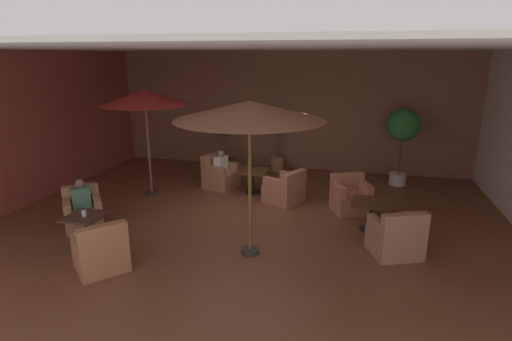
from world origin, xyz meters
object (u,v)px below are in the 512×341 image
(patio_umbrella_center_beige, at_px, (145,98))
(potted_tree_mid_left, at_px, (226,138))
(armchair_front_right_north, at_px, (285,190))
(potted_tree_mid_right, at_px, (278,128))
(potted_tree_left_corner, at_px, (402,130))
(cafe_table_front_left, at_px, (86,223))
(armchair_front_left_east, at_px, (101,252))
(cafe_table_mid_center, at_px, (372,208))
(armchair_front_right_east, at_px, (220,175))
(iced_drink_cup, at_px, (84,213))
(armchair_front_left_north, at_px, (83,212))
(armchair_mid_center_east, at_px, (350,198))
(patron_blue_shirt, at_px, (221,163))
(patron_by_window, at_px, (81,196))
(patio_umbrella_tall_red, at_px, (249,111))
(cafe_table_front_right, at_px, (253,175))
(armchair_mid_center_north, at_px, (396,238))

(patio_umbrella_center_beige, height_order, potted_tree_mid_left, patio_umbrella_center_beige)
(armchair_front_right_north, distance_m, potted_tree_mid_right, 2.95)
(potted_tree_left_corner, xyz_separation_m, potted_tree_mid_left, (-5.03, 0.27, -0.52))
(cafe_table_front_left, height_order, patio_umbrella_center_beige, patio_umbrella_center_beige)
(armchair_front_left_east, distance_m, armchair_front_right_north, 4.59)
(potted_tree_mid_right, bearing_deg, cafe_table_front_left, -112.33)
(cafe_table_mid_center, xyz_separation_m, potted_tree_mid_right, (-2.71, 3.86, 0.86))
(cafe_table_front_left, distance_m, potted_tree_mid_left, 5.71)
(armchair_front_left_east, relative_size, armchair_front_right_east, 1.12)
(iced_drink_cup, bearing_deg, armchair_front_right_north, 45.95)
(armchair_front_left_north, xyz_separation_m, armchair_mid_center_east, (5.37, 2.22, 0.01))
(cafe_table_front_left, bearing_deg, patron_blue_shirt, 72.02)
(potted_tree_mid_right, height_order, patron_by_window, potted_tree_mid_right)
(armchair_front_left_east, relative_size, patio_umbrella_tall_red, 0.39)
(armchair_front_right_north, xyz_separation_m, potted_tree_left_corner, (2.76, 2.11, 1.23))
(cafe_table_front_right, xyz_separation_m, armchair_front_right_east, (-1.00, 0.27, -0.15))
(armchair_front_left_east, height_order, iced_drink_cup, armchair_front_left_east)
(cafe_table_front_right, distance_m, armchair_mid_center_east, 2.57)
(armchair_front_left_east, xyz_separation_m, armchair_front_right_north, (2.38, 3.93, -0.02))
(armchair_front_left_north, bearing_deg, cafe_table_mid_center, 12.12)
(potted_tree_mid_left, bearing_deg, potted_tree_left_corner, -3.08)
(cafe_table_front_left, distance_m, armchair_front_left_east, 1.05)
(patron_by_window, distance_m, iced_drink_cup, 1.01)
(armchair_front_left_north, relative_size, potted_tree_mid_left, 0.64)
(cafe_table_mid_center, height_order, patio_umbrella_tall_red, patio_umbrella_tall_red)
(potted_tree_left_corner, bearing_deg, iced_drink_cup, -137.79)
(potted_tree_mid_right, distance_m, patron_blue_shirt, 2.36)
(armchair_front_right_north, height_order, potted_tree_mid_right, potted_tree_mid_right)
(potted_tree_mid_right, xyz_separation_m, patron_by_window, (-3.07, -5.14, -0.65))
(cafe_table_front_right, xyz_separation_m, patron_by_window, (-2.88, -2.92, 0.21))
(potted_tree_left_corner, bearing_deg, armchair_front_right_north, -142.68)
(armchair_mid_center_east, distance_m, potted_tree_left_corner, 2.89)
(patio_umbrella_center_beige, height_order, patron_blue_shirt, patio_umbrella_center_beige)
(cafe_table_front_left, height_order, armchair_front_left_north, armchair_front_left_north)
(armchair_front_left_north, xyz_separation_m, potted_tree_left_corner, (6.59, 4.55, 1.23))
(cafe_table_front_right, xyz_separation_m, armchair_front_right_north, (0.92, -0.45, -0.17))
(armchair_front_left_north, height_order, potted_tree_mid_left, potted_tree_mid_left)
(armchair_front_left_north, relative_size, cafe_table_mid_center, 1.30)
(cafe_table_mid_center, bearing_deg, potted_tree_mid_right, 125.05)
(cafe_table_mid_center, bearing_deg, armchair_mid_center_north, -67.56)
(armchair_front_left_north, bearing_deg, iced_drink_cup, -50.16)
(armchair_front_left_north, distance_m, patio_umbrella_tall_red, 4.33)
(patio_umbrella_center_beige, bearing_deg, armchair_mid_center_east, 1.05)
(armchair_front_left_east, distance_m, patio_umbrella_tall_red, 3.37)
(armchair_front_left_north, bearing_deg, armchair_mid_center_north, 2.36)
(armchair_front_right_north, relative_size, armchair_mid_center_north, 1.03)
(armchair_mid_center_east, xyz_separation_m, potted_tree_mid_right, (-2.28, 2.89, 1.01))
(cafe_table_front_right, distance_m, armchair_front_right_north, 1.04)
(patio_umbrella_center_beige, relative_size, patron_blue_shirt, 4.52)
(cafe_table_mid_center, height_order, patio_umbrella_center_beige, patio_umbrella_center_beige)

